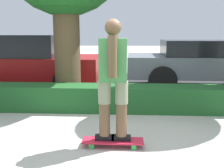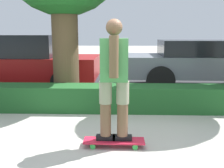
{
  "view_description": "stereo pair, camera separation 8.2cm",
  "coord_description": "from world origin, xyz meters",
  "px_view_note": "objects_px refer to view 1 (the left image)",
  "views": [
    {
      "loc": [
        0.25,
        -3.5,
        1.52
      ],
      "look_at": [
        0.03,
        0.6,
        0.73
      ],
      "focal_mm": 42.0,
      "sensor_mm": 36.0,
      "label": 1
    },
    {
      "loc": [
        0.17,
        -3.5,
        1.52
      ],
      "look_at": [
        0.03,
        0.6,
        0.73
      ],
      "focal_mm": 42.0,
      "sensor_mm": 36.0,
      "label": 2
    }
  ],
  "objects_px": {
    "skater_person": "(113,78)",
    "parked_car_front": "(26,61)",
    "skateboard": "(113,141)",
    "parked_car_middle": "(210,62)"
  },
  "relations": [
    {
      "from": "skateboard",
      "to": "skater_person",
      "type": "xyz_separation_m",
      "value": [
        0.0,
        0.0,
        0.88
      ]
    },
    {
      "from": "skateboard",
      "to": "parked_car_middle",
      "type": "relative_size",
      "value": 0.18
    },
    {
      "from": "skateboard",
      "to": "parked_car_front",
      "type": "xyz_separation_m",
      "value": [
        -2.69,
        3.95,
        0.69
      ]
    },
    {
      "from": "skateboard",
      "to": "parked_car_middle",
      "type": "bearing_deg",
      "value": 58.25
    },
    {
      "from": "skateboard",
      "to": "parked_car_front",
      "type": "relative_size",
      "value": 0.2
    },
    {
      "from": "skater_person",
      "to": "parked_car_front",
      "type": "distance_m",
      "value": 4.79
    },
    {
      "from": "skater_person",
      "to": "parked_car_front",
      "type": "bearing_deg",
      "value": 124.27
    },
    {
      "from": "skater_person",
      "to": "parked_car_front",
      "type": "relative_size",
      "value": 0.39
    },
    {
      "from": "skater_person",
      "to": "parked_car_front",
      "type": "height_order",
      "value": "skater_person"
    },
    {
      "from": "skater_person",
      "to": "parked_car_front",
      "type": "xyz_separation_m",
      "value": [
        -2.69,
        3.95,
        -0.19
      ]
    }
  ]
}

